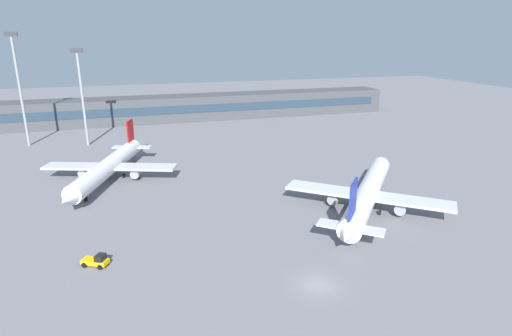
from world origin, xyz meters
TOP-DOWN VIEW (x-y plane):
  - ground_plane at (0.00, 40.00)m, footprint 400.00×400.00m
  - terminal_building at (0.00, 113.53)m, footprint 156.68×12.13m
  - airplane_near at (19.30, 20.01)m, footprint 30.20×33.96m
  - airplane_mid at (-25.90, 49.74)m, footprint 28.38×39.67m
  - baggage_tug_yellow at (-26.77, 13.25)m, footprint 3.87×3.12m
  - floodlight_tower_west at (-48.31, 88.86)m, footprint 3.20×0.80m
  - floodlight_tower_east at (-32.22, 84.16)m, footprint 3.20×0.80m

SIDE VIEW (x-z plane):
  - ground_plane at x=0.00m, z-range 0.00..0.00m
  - baggage_tug_yellow at x=-26.77m, z-range -0.08..1.67m
  - airplane_mid at x=-25.90m, z-range -1.98..8.19m
  - airplane_near at x=19.30m, z-range -2.03..8.37m
  - terminal_building at x=0.00m, z-range 0.00..9.00m
  - floodlight_tower_east at x=-32.22m, z-range 2.04..28.82m
  - floodlight_tower_west at x=-48.31m, z-range 2.09..33.04m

